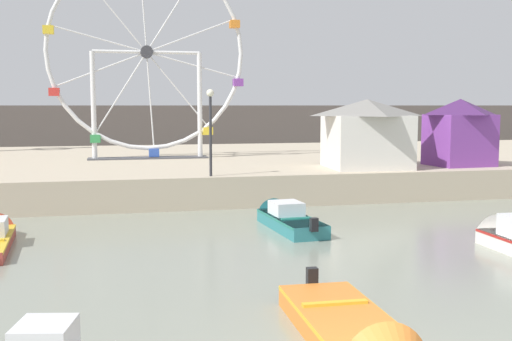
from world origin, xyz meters
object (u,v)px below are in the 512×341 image
object	(u,v)px
motorboat_teal_painted	(283,217)
carnival_booth_purple_stall	(460,131)
carnival_booth_white_ticket	(367,132)
promenade_lamp_near	(210,119)
ferris_wheel_white_frame	(147,56)

from	to	relation	value
motorboat_teal_painted	carnival_booth_purple_stall	world-z (taller)	carnival_booth_purple_stall
carnival_booth_white_ticket	promenade_lamp_near	distance (m)	8.17
carnival_booth_purple_stall	promenade_lamp_near	distance (m)	13.07
motorboat_teal_painted	promenade_lamp_near	distance (m)	5.99
ferris_wheel_white_frame	carnival_booth_purple_stall	size ratio (longest dim) A/B	3.44
carnival_booth_purple_stall	carnival_booth_white_ticket	distance (m)	5.00
carnival_booth_white_ticket	carnival_booth_purple_stall	bearing A→B (deg)	4.00
carnival_booth_purple_stall	promenade_lamp_near	world-z (taller)	promenade_lamp_near
carnival_booth_purple_stall	carnival_booth_white_ticket	size ratio (longest dim) A/B	0.78
ferris_wheel_white_frame	carnival_booth_white_ticket	distance (m)	13.25
carnival_booth_purple_stall	promenade_lamp_near	xyz separation A→B (m)	(-12.92, -1.88, 0.70)
ferris_wheel_white_frame	carnival_booth_purple_stall	bearing A→B (deg)	-26.95
ferris_wheel_white_frame	promenade_lamp_near	distance (m)	10.31
ferris_wheel_white_frame	promenade_lamp_near	world-z (taller)	ferris_wheel_white_frame
ferris_wheel_white_frame	carnival_booth_purple_stall	distance (m)	17.34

